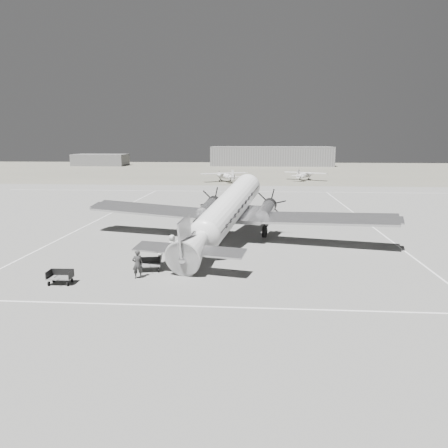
{
  "coord_description": "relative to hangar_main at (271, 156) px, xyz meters",
  "views": [
    {
      "loc": [
        -0.14,
        -36.25,
        8.9
      ],
      "look_at": [
        -2.71,
        -1.65,
        2.2
      ],
      "focal_mm": 35.0,
      "sensor_mm": 36.0,
      "label": 1
    }
  ],
  "objects": [
    {
      "name": "dc3_airliner",
      "position": [
        -7.71,
        -119.65,
        -0.57
      ],
      "size": [
        32.44,
        25.89,
        5.46
      ],
      "primitive_type": null,
      "rotation": [
        0.0,
        0.0,
        -0.23
      ],
      "color": "silver",
      "rests_on": "ground"
    },
    {
      "name": "light_plane_right",
      "position": [
        5.57,
        -57.66,
        -2.27
      ],
      "size": [
        12.46,
        11.64,
        2.05
      ],
      "primitive_type": null,
      "rotation": [
        0.0,
        0.0,
        -0.47
      ],
      "color": "silver",
      "rests_on": "ground"
    },
    {
      "name": "taxi_line_horizon",
      "position": [
        -5.0,
        -80.0,
        -3.29
      ],
      "size": [
        90.0,
        0.15,
        0.01
      ],
      "primitive_type": "cube",
      "color": "silver",
      "rests_on": "ground"
    },
    {
      "name": "baggage_cart_near",
      "position": [
        -12.4,
        -127.77,
        -2.85
      ],
      "size": [
        1.79,
        1.43,
        0.9
      ],
      "primitive_type": null,
      "rotation": [
        0.0,
        0.0,
        0.2
      ],
      "color": "#565656",
      "rests_on": "ground"
    },
    {
      "name": "taxi_line_near",
      "position": [
        -5.0,
        -134.0,
        -3.29
      ],
      "size": [
        60.0,
        0.15,
        0.01
      ],
      "primitive_type": "cube",
      "color": "silver",
      "rests_on": "ground"
    },
    {
      "name": "ramp_agent",
      "position": [
        -11.95,
        -125.86,
        -2.53
      ],
      "size": [
        0.68,
        0.82,
        1.54
      ],
      "primitive_type": "imported",
      "rotation": [
        0.0,
        0.0,
        1.43
      ],
      "color": "silver",
      "rests_on": "ground"
    },
    {
      "name": "taxi_line_left",
      "position": [
        -23.0,
        -110.0,
        -3.29
      ],
      "size": [
        0.15,
        60.0,
        0.01
      ],
      "primitive_type": "cube",
      "color": "silver",
      "rests_on": "ground"
    },
    {
      "name": "ground",
      "position": [
        -5.0,
        -120.0,
        -3.3
      ],
      "size": [
        260.0,
        260.0,
        0.0
      ],
      "primitive_type": "plane",
      "color": "slate",
      "rests_on": "ground"
    },
    {
      "name": "grass_infield",
      "position": [
        -5.0,
        -25.0,
        -3.3
      ],
      "size": [
        260.0,
        90.0,
        0.01
      ],
      "primitive_type": "cube",
      "color": "#625E52",
      "rests_on": "ground"
    },
    {
      "name": "light_plane_left",
      "position": [
        -11.85,
        -62.37,
        -2.2
      ],
      "size": [
        13.3,
        12.42,
        2.19
      ],
      "primitive_type": null,
      "rotation": [
        0.0,
        0.0,
        0.47
      ],
      "color": "silver",
      "rests_on": "ground"
    },
    {
      "name": "shed_secondary",
      "position": [
        -60.0,
        -5.0,
        -1.3
      ],
      "size": [
        18.0,
        10.0,
        4.0
      ],
      "primitive_type": "cube",
      "color": "#565656",
      "rests_on": "ground"
    },
    {
      "name": "passenger",
      "position": [
        -11.54,
        -124.07,
        -2.41
      ],
      "size": [
        0.73,
        0.96,
        1.77
      ],
      "primitive_type": "imported",
      "rotation": [
        0.0,
        0.0,
        1.36
      ],
      "color": "#AEAEAC",
      "rests_on": "ground"
    },
    {
      "name": "hangar_main",
      "position": [
        0.0,
        0.0,
        0.0
      ],
      "size": [
        42.0,
        14.0,
        6.6
      ],
      "color": "slate",
      "rests_on": "ground"
    },
    {
      "name": "ground_crew",
      "position": [
        -12.8,
        -129.35,
        -2.35
      ],
      "size": [
        0.82,
        0.71,
        1.9
      ],
      "primitive_type": "imported",
      "rotation": [
        0.0,
        0.0,
        3.58
      ],
      "color": "#2D2D2D",
      "rests_on": "ground"
    },
    {
      "name": "taxi_line_right",
      "position": [
        7.0,
        -120.0,
        -3.29
      ],
      "size": [
        0.15,
        80.0,
        0.01
      ],
      "primitive_type": "cube",
      "color": "silver",
      "rests_on": "ground"
    },
    {
      "name": "baggage_cart_far",
      "position": [
        -17.32,
        -130.9,
        -2.86
      ],
      "size": [
        1.6,
        1.16,
        0.88
      ],
      "primitive_type": null,
      "rotation": [
        0.0,
        0.0,
        0.04
      ],
      "color": "#565656",
      "rests_on": "ground"
    }
  ]
}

